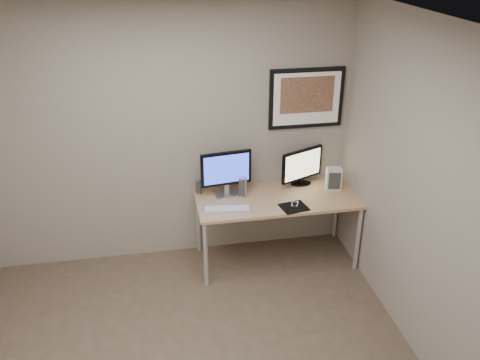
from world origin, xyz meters
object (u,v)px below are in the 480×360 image
(monitor_large, at_px, (226,172))
(monitor_tv, at_px, (302,166))
(desk, at_px, (277,203))
(fan_unit, at_px, (334,179))
(framed_art, at_px, (306,98))
(speaker_left, at_px, (198,186))
(keyboard, at_px, (227,209))
(speaker_right, at_px, (243,187))

(monitor_large, relative_size, monitor_tv, 1.09)
(desk, bearing_deg, fan_unit, 7.31)
(framed_art, bearing_deg, speaker_left, -174.69)
(monitor_large, xyz_separation_m, speaker_left, (-0.27, 0.09, -0.18))
(desk, xyz_separation_m, monitor_tv, (0.31, 0.23, 0.27))
(keyboard, bearing_deg, fan_unit, 19.04)
(desk, relative_size, framed_art, 2.13)
(framed_art, relative_size, monitor_large, 1.48)
(desk, height_order, speaker_right, speaker_right)
(desk, bearing_deg, monitor_tv, 36.46)
(monitor_tv, distance_m, speaker_left, 1.08)
(keyboard, bearing_deg, speaker_left, 128.71)
(framed_art, distance_m, monitor_large, 1.07)
(speaker_left, bearing_deg, fan_unit, -9.41)
(desk, distance_m, keyboard, 0.55)
(desk, distance_m, monitor_tv, 0.47)
(keyboard, bearing_deg, framed_art, 36.47)
(framed_art, height_order, keyboard, framed_art)
(speaker_right, bearing_deg, desk, 7.17)
(desk, relative_size, monitor_tv, 3.43)
(monitor_large, bearing_deg, desk, -23.00)
(monitor_tv, bearing_deg, desk, -167.12)
(desk, bearing_deg, keyboard, -163.65)
(desk, bearing_deg, speaker_right, 164.40)
(framed_art, xyz_separation_m, speaker_right, (-0.68, -0.24, -0.79))
(monitor_tv, bearing_deg, keyboard, -178.92)
(framed_art, distance_m, fan_unit, 0.86)
(framed_art, xyz_separation_m, monitor_tv, (-0.04, -0.10, -0.68))
(speaker_left, relative_size, keyboard, 0.35)
(monitor_large, relative_size, speaker_left, 3.18)
(speaker_left, bearing_deg, desk, -19.87)
(speaker_left, bearing_deg, keyboard, -61.81)
(framed_art, height_order, speaker_right, framed_art)
(monitor_tv, bearing_deg, framed_art, 45.50)
(monitor_tv, bearing_deg, fan_unit, -51.04)
(monitor_large, distance_m, speaker_right, 0.22)
(monitor_large, distance_m, fan_unit, 1.10)
(fan_unit, bearing_deg, framed_art, 144.70)
(monitor_tv, xyz_separation_m, keyboard, (-0.84, -0.38, -0.20))
(monitor_tv, bearing_deg, speaker_right, 168.57)
(monitor_large, relative_size, speaker_right, 2.50)
(framed_art, xyz_separation_m, monitor_large, (-0.84, -0.19, -0.64))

